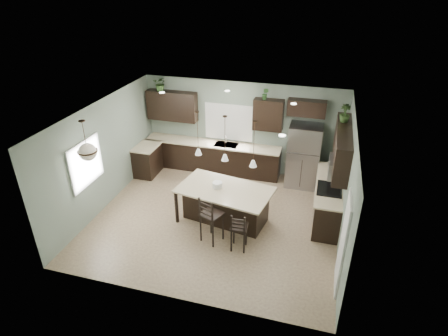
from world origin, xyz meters
TOP-DOWN VIEW (x-y plane):
  - ground at (0.00, 0.00)m, footprint 6.00×6.00m
  - pantry_door at (2.98, -1.55)m, footprint 0.04×0.82m
  - window_back at (-0.40, 2.73)m, footprint 1.35×0.02m
  - window_left at (-2.98, -0.80)m, footprint 0.02×1.10m
  - left_return_cabs at (-2.70, 1.70)m, footprint 0.60×0.90m
  - left_return_countertop at (-2.68, 1.70)m, footprint 0.66×0.96m
  - back_lower_cabs at (-0.85, 2.45)m, footprint 4.20×0.60m
  - back_countertop at (-0.85, 2.43)m, footprint 4.20×0.66m
  - sink_inset at (-0.40, 2.43)m, footprint 0.70×0.45m
  - faucet at (-0.40, 2.40)m, footprint 0.02×0.02m
  - back_upper_left at (-2.15, 2.58)m, footprint 1.55×0.34m
  - back_upper_right at (0.80, 2.58)m, footprint 0.85×0.34m
  - fridge_header at (1.85, 2.58)m, footprint 1.05×0.34m
  - right_lower_cabs at (2.70, 0.87)m, footprint 0.60×2.35m
  - right_countertop at (2.68, 0.87)m, footprint 0.66×2.35m
  - cooktop at (2.68, 0.60)m, footprint 0.58×0.75m
  - wall_oven_front at (2.40, 0.60)m, footprint 0.01×0.72m
  - right_upper_cabs at (2.83, 0.87)m, footprint 0.34×2.35m
  - microwave at (2.78, 0.60)m, footprint 0.40×0.75m
  - refrigerator at (1.92, 2.30)m, footprint 0.90×0.74m
  - kitchen_island at (0.25, -0.05)m, footprint 2.43×1.64m
  - serving_dish at (0.05, -0.02)m, footprint 0.24×0.24m
  - bar_stool_center at (0.17, -0.87)m, footprint 0.58×0.58m
  - bar_stool_right at (0.84, -0.99)m, footprint 0.39×0.39m
  - pendant_left at (-0.44, 0.07)m, footprint 0.17×0.17m
  - pendant_center at (0.25, -0.05)m, footprint 0.17×0.17m
  - pendant_right at (0.94, -0.17)m, footprint 0.17×0.17m
  - chandelier at (-2.60, -1.14)m, footprint 0.44×0.44m
  - plant_back_left at (-2.46, 2.55)m, footprint 0.43×0.39m
  - plant_back_right at (0.69, 2.55)m, footprint 0.22×0.19m
  - plant_right_wall at (2.80, 1.35)m, footprint 0.26×0.26m
  - room_shell at (0.00, 0.00)m, footprint 6.00×6.00m

SIDE VIEW (x-z plane):
  - ground at x=0.00m, z-range 0.00..0.00m
  - left_return_cabs at x=-2.70m, z-range 0.00..0.90m
  - back_lower_cabs at x=-0.85m, z-range 0.00..0.90m
  - right_lower_cabs at x=2.70m, z-range 0.00..0.90m
  - wall_oven_front at x=2.40m, z-range 0.15..0.75m
  - kitchen_island at x=0.25m, z-range 0.00..0.92m
  - bar_stool_right at x=0.84m, z-range 0.00..0.99m
  - bar_stool_center at x=0.17m, z-range 0.00..1.20m
  - left_return_countertop at x=-2.68m, z-range 0.90..0.94m
  - back_countertop at x=-0.85m, z-range 0.90..0.94m
  - right_countertop at x=2.68m, z-range 0.90..0.94m
  - refrigerator at x=1.92m, z-range 0.00..1.85m
  - sink_inset at x=-0.40m, z-range 0.93..0.94m
  - cooktop at x=2.68m, z-range 0.93..0.95m
  - serving_dish at x=0.05m, z-range 0.92..1.06m
  - pantry_door at x=2.98m, z-range 0.00..2.04m
  - faucet at x=-0.40m, z-range 0.94..1.22m
  - window_back at x=-0.40m, z-range 1.05..2.05m
  - window_left at x=-2.98m, z-range 1.05..2.05m
  - microwave at x=2.78m, z-range 1.35..1.75m
  - room_shell at x=0.00m, z-range -1.30..4.70m
  - back_upper_left at x=-2.15m, z-range 1.50..2.40m
  - back_upper_right at x=0.80m, z-range 1.50..2.40m
  - right_upper_cabs at x=2.83m, z-range 1.50..2.40m
  - fridge_header at x=1.85m, z-range 2.02..2.48m
  - pendant_left at x=-0.44m, z-range 1.70..2.80m
  - pendant_center at x=0.25m, z-range 1.70..2.80m
  - pendant_right at x=0.94m, z-range 1.70..2.80m
  - chandelier at x=-2.60m, z-range 1.85..2.80m
  - plant_back_right at x=0.69m, z-range 2.40..2.74m
  - plant_right_wall at x=2.80m, z-range 2.40..2.83m
  - plant_back_left at x=-2.46m, z-range 2.40..2.84m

